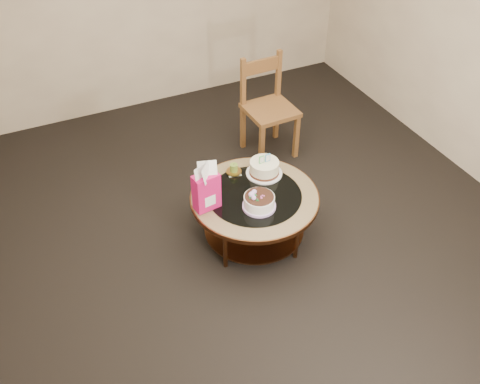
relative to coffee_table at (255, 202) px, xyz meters
name	(u,v)px	position (x,y,z in m)	size (l,w,h in m)	color
ground	(254,236)	(0.00, 0.00, -0.38)	(5.00, 5.00, 0.00)	black
room_walls	(258,68)	(0.00, 0.00, 1.16)	(4.52, 5.02, 2.61)	beige
coffee_table	(255,202)	(0.00, 0.00, 0.00)	(1.02, 1.02, 0.46)	brown
decorated_cake	(259,202)	(-0.04, -0.14, 0.13)	(0.26, 0.26, 0.15)	#C9A1E3
cream_cake	(264,168)	(0.19, 0.21, 0.14)	(0.30, 0.30, 0.19)	white
gift_bag	(206,187)	(-0.39, 0.03, 0.27)	(0.21, 0.16, 0.39)	#DC1461
pillar_candle	(234,170)	(-0.03, 0.32, 0.11)	(0.13, 0.13, 0.10)	#DFB85C
dining_chair	(268,107)	(0.67, 1.08, 0.12)	(0.47, 0.47, 0.98)	brown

